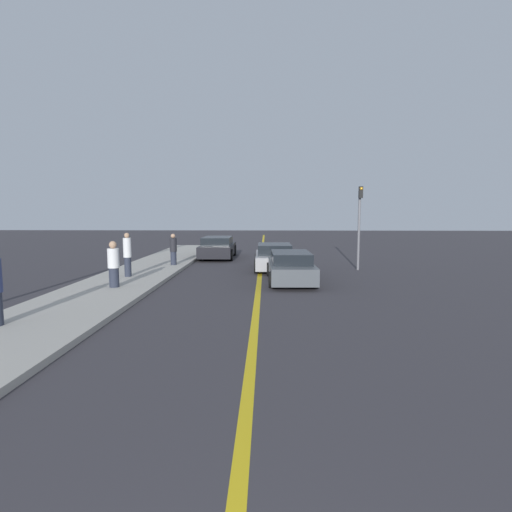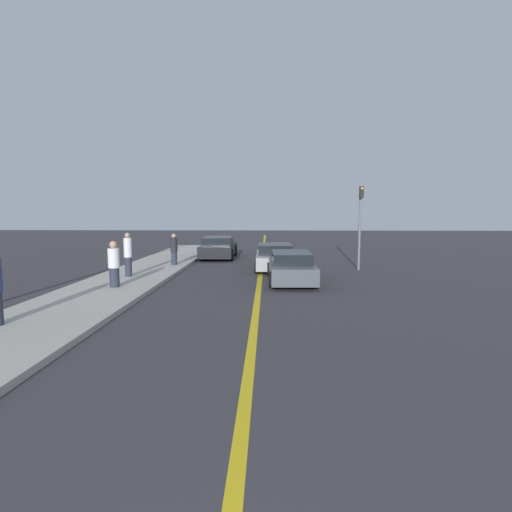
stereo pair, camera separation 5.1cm
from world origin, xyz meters
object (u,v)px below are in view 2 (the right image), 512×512
(pedestrian_mid_group, at_px, (114,264))
(traffic_light, at_px, (360,219))
(car_far_distant, at_px, (219,248))
(car_near_right_lane, at_px, (291,267))
(pedestrian_by_sign, at_px, (174,249))
(car_ahead_center, at_px, (275,257))
(pedestrian_far_standing, at_px, (128,254))

(pedestrian_mid_group, relative_size, traffic_light, 0.41)
(car_far_distant, bearing_deg, car_near_right_lane, -64.69)
(pedestrian_by_sign, bearing_deg, car_far_distant, 68.01)
(traffic_light, bearing_deg, car_far_distant, 147.17)
(car_near_right_lane, height_order, pedestrian_mid_group, pedestrian_mid_group)
(car_near_right_lane, height_order, car_far_distant, car_far_distant)
(car_ahead_center, bearing_deg, traffic_light, -1.22)
(car_far_distant, height_order, traffic_light, traffic_light)
(car_far_distant, xyz_separation_m, pedestrian_far_standing, (-2.77, -7.96, 0.42))
(pedestrian_mid_group, height_order, traffic_light, traffic_light)
(car_ahead_center, height_order, pedestrian_by_sign, pedestrian_by_sign)
(pedestrian_mid_group, relative_size, pedestrian_by_sign, 1.04)
(car_near_right_lane, relative_size, pedestrian_by_sign, 2.79)
(pedestrian_far_standing, distance_m, traffic_light, 10.77)
(car_ahead_center, bearing_deg, pedestrian_mid_group, -137.04)
(car_far_distant, xyz_separation_m, pedestrian_mid_group, (-2.45, -10.29, 0.32))
(pedestrian_far_standing, height_order, pedestrian_by_sign, pedestrian_far_standing)
(car_ahead_center, bearing_deg, car_near_right_lane, -80.94)
(car_near_right_lane, distance_m, pedestrian_by_sign, 6.89)
(car_near_right_lane, bearing_deg, traffic_light, 42.67)
(car_near_right_lane, relative_size, car_far_distant, 0.95)
(car_far_distant, relative_size, traffic_light, 1.15)
(car_far_distant, distance_m, pedestrian_by_sign, 4.62)
(car_ahead_center, distance_m, pedestrian_far_standing, 6.92)
(car_ahead_center, relative_size, pedestrian_by_sign, 2.57)
(pedestrian_far_standing, bearing_deg, car_far_distant, 70.81)
(pedestrian_far_standing, relative_size, traffic_light, 0.45)
(pedestrian_far_standing, xyz_separation_m, traffic_light, (10.20, 3.16, 1.40))
(pedestrian_by_sign, bearing_deg, car_ahead_center, -5.44)
(pedestrian_mid_group, bearing_deg, car_near_right_lane, 18.31)
(pedestrian_mid_group, distance_m, pedestrian_far_standing, 2.36)
(car_near_right_lane, distance_m, traffic_light, 5.21)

